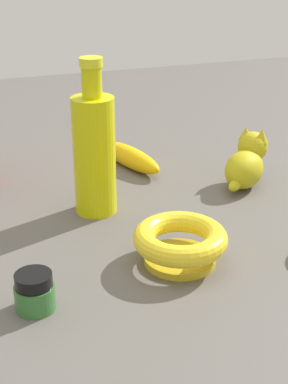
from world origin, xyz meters
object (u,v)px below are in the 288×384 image
(bottle_tall, at_px, (94,151))
(banana, at_px, (130,157))
(nail_polish_jar, at_px, (35,292))
(cat_figurine, at_px, (247,162))
(bowl, at_px, (180,242))

(bottle_tall, relative_size, banana, 1.42)
(nail_polish_jar, bearing_deg, cat_figurine, 120.60)
(bowl, distance_m, cat_figurine, 0.29)
(bowl, bearing_deg, bottle_tall, -161.67)
(bottle_tall, relative_size, cat_figurine, 2.22)
(nail_polish_jar, bearing_deg, banana, 147.65)
(banana, bearing_deg, bottle_tall, -52.08)
(nail_polish_jar, distance_m, cat_figurine, 0.47)
(cat_figurine, distance_m, banana, 0.22)
(bottle_tall, bearing_deg, nail_polish_jar, -30.71)
(bottle_tall, distance_m, bowl, 0.21)
(bowl, xyz_separation_m, nail_polish_jar, (0.04, -0.20, -0.01))
(nail_polish_jar, height_order, banana, nail_polish_jar)
(banana, bearing_deg, bowl, -24.96)
(bottle_tall, relative_size, nail_polish_jar, 5.05)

